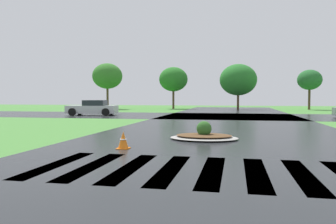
{
  "coord_description": "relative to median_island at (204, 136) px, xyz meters",
  "views": [
    {
      "loc": [
        0.47,
        -2.12,
        1.57
      ],
      "look_at": [
        -1.72,
        8.61,
        1.07
      ],
      "focal_mm": 35.43,
      "sensor_mm": 36.0,
      "label": 1
    }
  ],
  "objects": [
    {
      "name": "background_treeline",
      "position": [
        -1.27,
        30.44,
        3.79
      ],
      "size": [
        36.12,
        6.54,
        5.99
      ],
      "color": "#4C3823",
      "rests_on": "ground"
    },
    {
      "name": "asphalt_roadway",
      "position": [
        0.66,
        -0.11,
        -0.14
      ],
      "size": [
        10.9,
        80.0,
        0.01
      ],
      "primitive_type": "cube",
      "color": "#232628",
      "rests_on": "ground"
    },
    {
      "name": "traffic_cone",
      "position": [
        -2.19,
        -2.74,
        0.11
      ],
      "size": [
        0.36,
        0.36,
        0.53
      ],
      "color": "orange",
      "rests_on": "ground"
    },
    {
      "name": "crosswalk_stripes",
      "position": [
        0.66,
        -5.24,
        -0.14
      ],
      "size": [
        7.65,
        3.18,
        0.01
      ],
      "color": "white",
      "rests_on": "ground"
    },
    {
      "name": "median_island",
      "position": [
        0.0,
        0.0,
        0.0
      ],
      "size": [
        2.51,
        1.88,
        0.68
      ],
      "color": "#9E9B93",
      "rests_on": "ground"
    },
    {
      "name": "car_white_sedan",
      "position": [
        -10.98,
        14.55,
        0.46
      ],
      "size": [
        4.41,
        2.53,
        1.3
      ],
      "rotation": [
        0.0,
        0.0,
        3.27
      ],
      "color": "#B7B7BF",
      "rests_on": "ground"
    },
    {
      "name": "asphalt_cross_road",
      "position": [
        0.66,
        15.38,
        -0.14
      ],
      "size": [
        90.0,
        9.81,
        0.01
      ],
      "primitive_type": "cube",
      "color": "#232628",
      "rests_on": "ground"
    }
  ]
}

